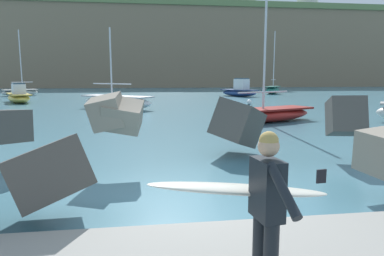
# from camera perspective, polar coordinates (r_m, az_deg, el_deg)

# --- Properties ---
(ground_plane) EXTENTS (400.00, 400.00, 0.00)m
(ground_plane) POSITION_cam_1_polar(r_m,az_deg,el_deg) (7.48, -0.52, -11.27)
(ground_plane) COLOR #42707F
(breakwater_jetty) EXTENTS (26.70, 6.53, 2.87)m
(breakwater_jetty) POSITION_cam_1_polar(r_m,az_deg,el_deg) (8.35, -1.61, 0.12)
(breakwater_jetty) COLOR #605B56
(breakwater_jetty) RESTS_ON ground
(surfer_with_board) EXTENTS (2.12, 1.27, 1.78)m
(surfer_with_board) POSITION_cam_1_polar(r_m,az_deg,el_deg) (3.68, 10.83, -11.71)
(surfer_with_board) COLOR black
(surfer_with_board) RESTS_ON walkway_path
(boat_near_left) EXTENTS (6.13, 5.39, 6.06)m
(boat_near_left) POSITION_cam_1_polar(r_m,az_deg,el_deg) (27.09, -12.18, 4.22)
(boat_near_left) COLOR white
(boat_near_left) RESTS_ON ground
(boat_near_centre) EXTENTS (3.94, 5.80, 1.85)m
(boat_near_centre) POSITION_cam_1_polar(r_m,az_deg,el_deg) (36.55, -26.45, 4.67)
(boat_near_centre) COLOR #EAC64C
(boat_near_centre) RESTS_ON ground
(boat_near_right) EXTENTS (4.57, 3.92, 8.00)m
(boat_near_right) POSITION_cam_1_polar(r_m,az_deg,el_deg) (48.23, -26.26, 5.30)
(boat_near_right) COLOR beige
(boat_near_right) RESTS_ON ground
(boat_mid_right) EXTENTS (4.46, 5.27, 2.20)m
(boat_mid_right) POSITION_cam_1_polar(r_m,az_deg,el_deg) (42.81, 7.77, 6.04)
(boat_mid_right) COLOR navy
(boat_mid_right) RESTS_ON ground
(boat_far_left) EXTENTS (6.01, 3.85, 7.84)m
(boat_far_left) POSITION_cam_1_polar(r_m,az_deg,el_deg) (19.65, 12.44, 2.32)
(boat_far_left) COLOR maroon
(boat_far_left) RESTS_ON ground
(boat_far_centre) EXTENTS (3.54, 4.20, 8.37)m
(boat_far_centre) POSITION_cam_1_polar(r_m,az_deg,el_deg) (49.13, 13.02, 6.16)
(boat_far_centre) COLOR #1E6656
(boat_far_centre) RESTS_ON ground
(mooring_buoy_inner) EXTENTS (0.44, 0.44, 0.44)m
(mooring_buoy_inner) POSITION_cam_1_polar(r_m,az_deg,el_deg) (30.89, 9.32, 4.20)
(mooring_buoy_inner) COLOR silver
(mooring_buoy_inner) RESTS_ON ground
(headland_bluff) EXTENTS (98.05, 31.95, 17.61)m
(headland_bluff) POSITION_cam_1_polar(r_m,az_deg,el_deg) (89.62, 3.68, 12.63)
(headland_bluff) COLOR #847056
(headland_bluff) RESTS_ON ground
(station_building_west) EXTENTS (6.26, 8.33, 5.60)m
(station_building_west) POSITION_cam_1_polar(r_m,az_deg,el_deg) (89.04, -2.73, 20.21)
(station_building_west) COLOR silver
(station_building_west) RESTS_ON headland_bluff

